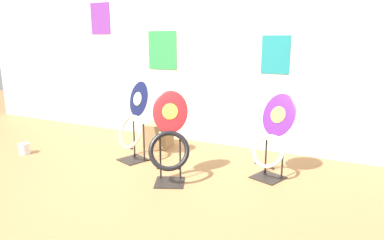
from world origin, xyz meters
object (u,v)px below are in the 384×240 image
at_px(toilet_seat_display_purple_note, 273,137).
at_px(toilet_seat_display_crimson_swirl, 169,142).
at_px(storage_box, 159,135).
at_px(toilet_seat_display_navy_moon, 134,122).
at_px(paint_can, 25,148).

height_order(toilet_seat_display_purple_note, toilet_seat_display_crimson_swirl, toilet_seat_display_crimson_swirl).
bearing_deg(toilet_seat_display_crimson_swirl, storage_box, 127.05).
relative_size(toilet_seat_display_navy_moon, paint_can, 6.62).
bearing_deg(paint_can, toilet_seat_display_navy_moon, 17.82).
bearing_deg(toilet_seat_display_navy_moon, storage_box, 92.66).
xyz_separation_m(toilet_seat_display_navy_moon, storage_box, (-0.03, 0.56, -0.30)).
height_order(toilet_seat_display_purple_note, toilet_seat_display_navy_moon, toilet_seat_display_navy_moon).
bearing_deg(paint_can, toilet_seat_display_purple_note, 12.13).
bearing_deg(toilet_seat_display_navy_moon, toilet_seat_display_purple_note, 7.00).
bearing_deg(storage_box, toilet_seat_display_navy_moon, -87.34).
bearing_deg(toilet_seat_display_crimson_swirl, toilet_seat_display_navy_moon, 150.85).
height_order(toilet_seat_display_crimson_swirl, paint_can, toilet_seat_display_crimson_swirl).
height_order(paint_can, storage_box, storage_box).
distance_m(toilet_seat_display_navy_moon, paint_can, 1.45).
bearing_deg(toilet_seat_display_purple_note, paint_can, -167.87).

